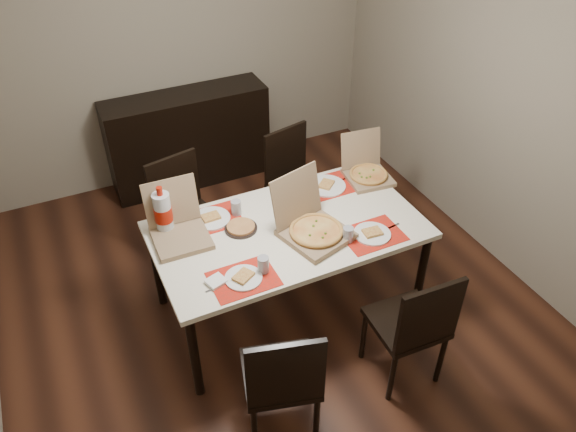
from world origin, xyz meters
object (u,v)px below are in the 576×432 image
object	(u,v)px
sideboard	(189,139)
chair_far_left	(184,210)
chair_near_left	(282,378)
soda_bottle	(163,213)
chair_far_right	(294,178)
dip_bowl	(293,209)
pizza_box_center	(313,227)
chair_near_right	(414,324)
dining_table	(288,235)

from	to	relation	value
sideboard	chair_far_left	bearing A→B (deg)	-108.95
sideboard	chair_near_left	world-z (taller)	chair_near_left
sideboard	chair_far_left	distance (m)	1.21
chair_far_left	sideboard	bearing A→B (deg)	71.05
soda_bottle	chair_near_left	bearing A→B (deg)	-77.35
chair_far_right	soda_bottle	size ratio (longest dim) A/B	2.64
dip_bowl	pizza_box_center	bearing A→B (deg)	-89.49
sideboard	chair_near_right	bearing A→B (deg)	-79.53
pizza_box_center	dip_bowl	bearing A→B (deg)	90.51
chair_near_right	chair_far_left	bearing A→B (deg)	118.16
chair_near_right	chair_far_right	size ratio (longest dim) A/B	1.00
chair_near_left	chair_near_right	distance (m)	0.89
chair_far_left	dip_bowl	xyz separation A→B (m)	(0.62, -0.66, 0.25)
chair_far_left	soda_bottle	distance (m)	0.67
sideboard	chair_far_right	xyz separation A→B (m)	(0.57, -1.12, 0.06)
chair_far_left	pizza_box_center	distance (m)	1.17
chair_near_left	chair_near_right	world-z (taller)	same
sideboard	chair_far_right	bearing A→B (deg)	-63.04
sideboard	soda_bottle	distance (m)	1.81
chair_far_left	pizza_box_center	bearing A→B (deg)	-56.73
soda_bottle	chair_far_right	bearing A→B (deg)	23.16
chair_near_right	chair_far_left	size ratio (longest dim) A/B	1.00
chair_near_left	soda_bottle	distance (m)	1.32
dining_table	chair_far_left	world-z (taller)	chair_far_left
chair_near_right	pizza_box_center	world-z (taller)	pizza_box_center
chair_far_right	soda_bottle	world-z (taller)	soda_bottle
chair_near_right	pizza_box_center	xyz separation A→B (m)	(-0.30, 0.77, 0.30)
chair_far_left	chair_far_right	xyz separation A→B (m)	(0.96, 0.02, 0.00)
pizza_box_center	dining_table	bearing A→B (deg)	131.38
chair_near_right	soda_bottle	bearing A→B (deg)	133.51
sideboard	dining_table	bearing A→B (deg)	-86.74
chair_far_left	chair_far_right	bearing A→B (deg)	1.48
sideboard	dip_bowl	xyz separation A→B (m)	(0.23, -1.80, 0.32)
pizza_box_center	soda_bottle	xyz separation A→B (m)	(-0.86, 0.45, 0.09)
sideboard	dip_bowl	bearing A→B (deg)	-82.88
dip_bowl	soda_bottle	world-z (taller)	soda_bottle
chair_near_right	soda_bottle	distance (m)	1.74
chair_near_right	pizza_box_center	size ratio (longest dim) A/B	1.76
sideboard	soda_bottle	size ratio (longest dim) A/B	4.25
dining_table	chair_near_right	bearing A→B (deg)	-65.30
chair_far_left	dip_bowl	bearing A→B (deg)	-47.00
chair_near_left	dip_bowl	distance (m)	1.24
chair_near_left	dip_bowl	bearing A→B (deg)	61.20
dining_table	soda_bottle	distance (m)	0.84
chair_near_right	chair_far_left	xyz separation A→B (m)	(-0.92, 1.72, 0.00)
chair_near_left	sideboard	bearing A→B (deg)	82.85
chair_near_right	chair_far_right	distance (m)	1.74
chair_far_left	chair_far_right	size ratio (longest dim) A/B	1.00
chair_near_right	dip_bowl	world-z (taller)	chair_near_right
chair_near_left	soda_bottle	xyz separation A→B (m)	(-0.28, 1.24, 0.39)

